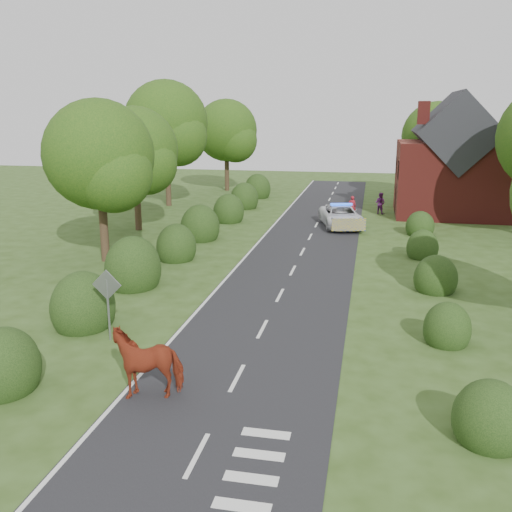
% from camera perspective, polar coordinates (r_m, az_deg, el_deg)
% --- Properties ---
extents(ground, '(120.00, 120.00, 0.00)m').
position_cam_1_polar(ground, '(17.33, -1.91, -12.14)').
color(ground, '#304817').
extents(road, '(6.00, 70.00, 0.02)m').
position_cam_1_polar(road, '(31.27, 4.44, -0.01)').
color(road, black).
rests_on(road, ground).
extents(road_markings, '(4.96, 70.00, 0.01)m').
position_cam_1_polar(road_markings, '(29.52, 0.86, -0.80)').
color(road_markings, white).
rests_on(road_markings, road).
extents(hedgerow_left, '(2.75, 50.41, 3.00)m').
position_cam_1_polar(hedgerow_left, '(29.47, -9.01, 0.45)').
color(hedgerow_left, black).
rests_on(hedgerow_left, ground).
extents(hedgerow_right, '(2.10, 45.78, 2.10)m').
position_cam_1_polar(hedgerow_right, '(27.41, 17.26, -1.51)').
color(hedgerow_right, black).
rests_on(hedgerow_right, ground).
extents(tree_left_a, '(5.74, 5.60, 8.38)m').
position_cam_1_polar(tree_left_a, '(30.18, -15.10, 9.30)').
color(tree_left_a, '#332316').
rests_on(tree_left_a, ground).
extents(tree_left_b, '(5.74, 5.60, 8.07)m').
position_cam_1_polar(tree_left_b, '(38.08, -11.75, 9.98)').
color(tree_left_b, '#332316').
rests_on(tree_left_b, ground).
extents(tree_left_c, '(6.97, 6.80, 10.22)m').
position_cam_1_polar(tree_left_c, '(47.81, -8.72, 12.72)').
color(tree_left_c, '#332316').
rests_on(tree_left_c, ground).
extents(tree_left_d, '(6.15, 6.00, 8.89)m').
position_cam_1_polar(tree_left_d, '(56.70, -2.75, 12.18)').
color(tree_left_d, '#332316').
rests_on(tree_left_d, ground).
extents(tree_right_c, '(6.15, 6.00, 8.58)m').
position_cam_1_polar(tree_right_c, '(53.28, 17.88, 11.07)').
color(tree_right_c, '#332316').
rests_on(tree_right_c, ground).
extents(road_sign, '(1.06, 0.08, 2.53)m').
position_cam_1_polar(road_sign, '(20.08, -14.64, -3.75)').
color(road_sign, gray).
rests_on(road_sign, ground).
extents(house, '(8.00, 7.40, 9.17)m').
position_cam_1_polar(house, '(45.63, 19.03, 8.59)').
color(house, maroon).
rests_on(house, ground).
extents(cow, '(2.58, 1.94, 1.63)m').
position_cam_1_polar(cow, '(16.51, -10.71, -10.67)').
color(cow, maroon).
rests_on(cow, ground).
extents(police_van, '(3.64, 5.75, 1.62)m').
position_cam_1_polar(police_van, '(39.49, 8.49, 3.96)').
color(police_van, white).
rests_on(police_van, ground).
extents(pedestrian_red, '(0.58, 0.39, 1.56)m').
position_cam_1_polar(pedestrian_red, '(43.52, 9.59, 4.93)').
color(pedestrian_red, maroon).
rests_on(pedestrian_red, ground).
extents(pedestrian_purple, '(1.00, 0.92, 1.65)m').
position_cam_1_polar(pedestrian_purple, '(45.07, 12.31, 5.18)').
color(pedestrian_purple, '#75267E').
rests_on(pedestrian_purple, ground).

